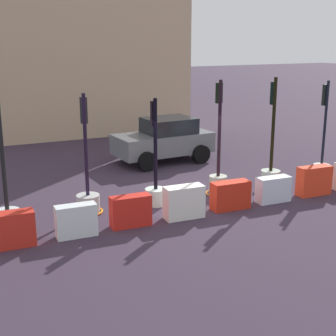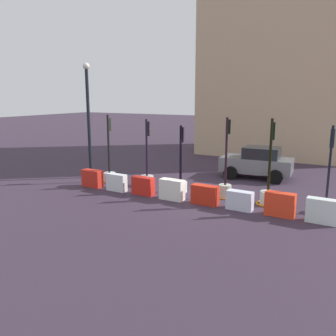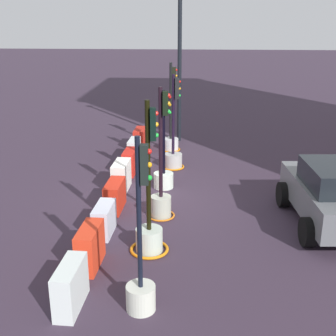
{
  "view_description": "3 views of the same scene",
  "coord_description": "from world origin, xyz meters",
  "px_view_note": "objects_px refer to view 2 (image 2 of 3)",
  "views": [
    {
      "loc": [
        -6.62,
        -12.29,
        4.83
      ],
      "look_at": [
        -0.57,
        0.43,
        1.04
      ],
      "focal_mm": 52.59,
      "sensor_mm": 36.0,
      "label": 1
    },
    {
      "loc": [
        6.26,
        -14.16,
        4.5
      ],
      "look_at": [
        -1.73,
        0.34,
        1.08
      ],
      "focal_mm": 37.68,
      "sensor_mm": 36.0,
      "label": 2
    },
    {
      "loc": [
        12.46,
        1.32,
        5.32
      ],
      "look_at": [
        -0.62,
        0.48,
        0.81
      ],
      "focal_mm": 48.07,
      "sensor_mm": 36.0,
      "label": 3
    }
  ],
  "objects_px": {
    "construction_barrier_2": "(143,186)",
    "construction_barrier_3": "(172,190)",
    "traffic_light_5": "(327,195)",
    "traffic_light_0": "(109,170)",
    "traffic_light_1": "(147,175)",
    "construction_barrier_1": "(117,182)",
    "construction_barrier_7": "(323,211)",
    "car_grey_saloon": "(257,162)",
    "construction_barrier_4": "(205,195)",
    "construction_barrier_0": "(92,178)",
    "construction_barrier_6": "(280,204)",
    "traffic_light_4": "(268,191)",
    "traffic_light_2": "(181,179)",
    "traffic_light_3": "(225,183)",
    "street_lamp_post": "(88,113)",
    "construction_barrier_5": "(240,200)"
  },
  "relations": [
    {
      "from": "construction_barrier_2",
      "to": "construction_barrier_3",
      "type": "xyz_separation_m",
      "value": [
        1.54,
        -0.05,
        0.04
      ]
    },
    {
      "from": "traffic_light_5",
      "to": "traffic_light_0",
      "type": "bearing_deg",
      "value": -179.67
    },
    {
      "from": "traffic_light_1",
      "to": "construction_barrier_1",
      "type": "distance_m",
      "value": 1.71
    },
    {
      "from": "construction_barrier_7",
      "to": "car_grey_saloon",
      "type": "height_order",
      "value": "car_grey_saloon"
    },
    {
      "from": "traffic_light_0",
      "to": "construction_barrier_1",
      "type": "xyz_separation_m",
      "value": [
        1.46,
        -1.32,
        -0.21
      ]
    },
    {
      "from": "construction_barrier_1",
      "to": "construction_barrier_4",
      "type": "height_order",
      "value": "construction_barrier_1"
    },
    {
      "from": "traffic_light_1",
      "to": "construction_barrier_0",
      "type": "relative_size",
      "value": 3.09
    },
    {
      "from": "construction_barrier_0",
      "to": "construction_barrier_6",
      "type": "bearing_deg",
      "value": 0.11
    },
    {
      "from": "traffic_light_4",
      "to": "construction_barrier_7",
      "type": "height_order",
      "value": "traffic_light_4"
    },
    {
      "from": "construction_barrier_3",
      "to": "traffic_light_1",
      "type": "bearing_deg",
      "value": 145.75
    },
    {
      "from": "traffic_light_2",
      "to": "traffic_light_3",
      "type": "distance_m",
      "value": 2.19
    },
    {
      "from": "construction_barrier_0",
      "to": "construction_barrier_7",
      "type": "xyz_separation_m",
      "value": [
        10.64,
        -0.01,
        0.02
      ]
    },
    {
      "from": "traffic_light_3",
      "to": "construction_barrier_0",
      "type": "relative_size",
      "value": 3.28
    },
    {
      "from": "traffic_light_4",
      "to": "construction_barrier_7",
      "type": "relative_size",
      "value": 3.18
    },
    {
      "from": "traffic_light_4",
      "to": "car_grey_saloon",
      "type": "relative_size",
      "value": 0.92
    },
    {
      "from": "construction_barrier_6",
      "to": "car_grey_saloon",
      "type": "height_order",
      "value": "car_grey_saloon"
    },
    {
      "from": "car_grey_saloon",
      "to": "construction_barrier_0",
      "type": "bearing_deg",
      "value": -138.79
    },
    {
      "from": "traffic_light_2",
      "to": "construction_barrier_6",
      "type": "distance_m",
      "value": 5.02
    },
    {
      "from": "construction_barrier_7",
      "to": "car_grey_saloon",
      "type": "bearing_deg",
      "value": 123.71
    },
    {
      "from": "traffic_light_0",
      "to": "traffic_light_3",
      "type": "height_order",
      "value": "traffic_light_3"
    },
    {
      "from": "construction_barrier_7",
      "to": "street_lamp_post",
      "type": "bearing_deg",
      "value": 172.68
    },
    {
      "from": "construction_barrier_1",
      "to": "construction_barrier_2",
      "type": "xyz_separation_m",
      "value": [
        1.46,
        0.06,
        0.0
      ]
    },
    {
      "from": "traffic_light_2",
      "to": "construction_barrier_2",
      "type": "distance_m",
      "value": 1.83
    },
    {
      "from": "construction_barrier_1",
      "to": "construction_barrier_5",
      "type": "height_order",
      "value": "construction_barrier_1"
    },
    {
      "from": "traffic_light_4",
      "to": "construction_barrier_7",
      "type": "distance_m",
      "value": 2.57
    },
    {
      "from": "traffic_light_0",
      "to": "construction_barrier_4",
      "type": "distance_m",
      "value": 6.12
    },
    {
      "from": "construction_barrier_2",
      "to": "construction_barrier_0",
      "type": "bearing_deg",
      "value": -179.76
    },
    {
      "from": "construction_barrier_3",
      "to": "construction_barrier_5",
      "type": "distance_m",
      "value": 3.04
    },
    {
      "from": "traffic_light_3",
      "to": "car_grey_saloon",
      "type": "distance_m",
      "value": 4.5
    },
    {
      "from": "traffic_light_4",
      "to": "street_lamp_post",
      "type": "xyz_separation_m",
      "value": [
        -9.84,
        0.29,
        3.0
      ]
    },
    {
      "from": "construction_barrier_0",
      "to": "construction_barrier_4",
      "type": "relative_size",
      "value": 0.95
    },
    {
      "from": "traffic_light_0",
      "to": "construction_barrier_4",
      "type": "relative_size",
      "value": 3.08
    },
    {
      "from": "traffic_light_1",
      "to": "construction_barrier_7",
      "type": "bearing_deg",
      "value": -10.18
    },
    {
      "from": "traffic_light_0",
      "to": "street_lamp_post",
      "type": "distance_m",
      "value": 3.34
    },
    {
      "from": "traffic_light_5",
      "to": "construction_barrier_3",
      "type": "distance_m",
      "value": 6.25
    },
    {
      "from": "construction_barrier_0",
      "to": "construction_barrier_6",
      "type": "relative_size",
      "value": 0.98
    },
    {
      "from": "traffic_light_2",
      "to": "construction_barrier_1",
      "type": "xyz_separation_m",
      "value": [
        -2.75,
        -1.34,
        -0.22
      ]
    },
    {
      "from": "construction_barrier_4",
      "to": "construction_barrier_6",
      "type": "height_order",
      "value": "construction_barrier_6"
    },
    {
      "from": "street_lamp_post",
      "to": "traffic_light_4",
      "type": "bearing_deg",
      "value": -1.66
    },
    {
      "from": "traffic_light_3",
      "to": "construction_barrier_1",
      "type": "relative_size",
      "value": 3.49
    },
    {
      "from": "traffic_light_2",
      "to": "street_lamp_post",
      "type": "xyz_separation_m",
      "value": [
        -5.73,
        0.25,
        2.95
      ]
    },
    {
      "from": "construction_barrier_6",
      "to": "construction_barrier_7",
      "type": "bearing_deg",
      "value": -1.05
    },
    {
      "from": "construction_barrier_7",
      "to": "traffic_light_3",
      "type": "bearing_deg",
      "value": 161.5
    },
    {
      "from": "traffic_light_5",
      "to": "construction_barrier_0",
      "type": "xyz_separation_m",
      "value": [
        -10.63,
        -1.33,
        -0.26
      ]
    },
    {
      "from": "traffic_light_4",
      "to": "car_grey_saloon",
      "type": "distance_m",
      "value": 4.93
    },
    {
      "from": "construction_barrier_0",
      "to": "construction_barrier_1",
      "type": "bearing_deg",
      "value": -1.69
    },
    {
      "from": "traffic_light_1",
      "to": "traffic_light_3",
      "type": "distance_m",
      "value": 4.18
    },
    {
      "from": "construction_barrier_2",
      "to": "construction_barrier_6",
      "type": "xyz_separation_m",
      "value": [
        6.14,
        0.0,
        0.04
      ]
    },
    {
      "from": "traffic_light_3",
      "to": "construction_barrier_3",
      "type": "height_order",
      "value": "traffic_light_3"
    },
    {
      "from": "traffic_light_3",
      "to": "car_grey_saloon",
      "type": "relative_size",
      "value": 0.91
    }
  ]
}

